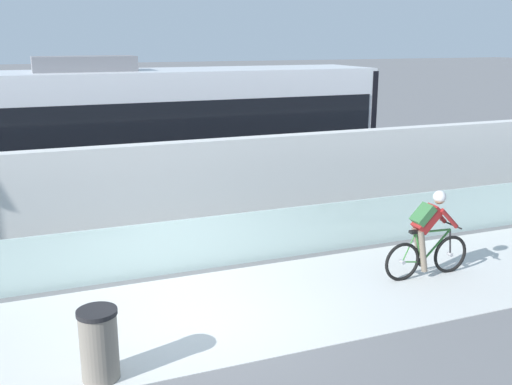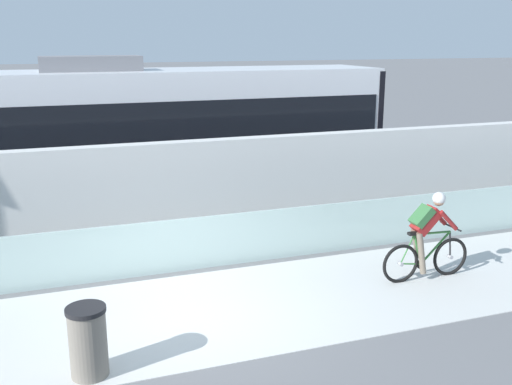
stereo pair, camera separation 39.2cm
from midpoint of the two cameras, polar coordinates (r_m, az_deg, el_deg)
ground_plane at (r=9.51m, az=-5.47°, el=-11.77°), size 200.00×200.00×0.00m
bike_path_deck at (r=9.51m, az=-5.47°, el=-11.73°), size 32.00×3.20×0.01m
glass_parapet at (r=10.98m, az=-7.92°, el=-5.26°), size 32.00×0.05×1.01m
concrete_barrier_wall at (r=12.51m, az=-9.70°, el=-0.15°), size 32.00×0.36×2.14m
tram_rail_near at (r=15.16m, az=-11.18°, el=-1.78°), size 32.00×0.08×0.01m
tram_rail_far at (r=16.53m, az=-11.93°, el=-0.44°), size 32.00×0.08×0.01m
tram at (r=15.66m, az=-7.34°, el=6.00°), size 11.06×2.54×3.81m
cyclist_on_bike at (r=11.00m, az=17.19°, el=-4.14°), size 1.77×0.58×1.61m
trash_bin at (r=7.98m, az=-14.53°, el=-13.80°), size 0.51×0.51×0.96m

